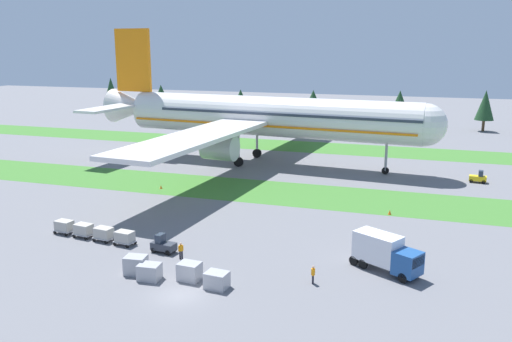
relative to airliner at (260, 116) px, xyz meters
name	(u,v)px	position (x,y,z in m)	size (l,w,h in m)	color
ground_plane	(180,295)	(9.71, -53.98, -8.79)	(400.00, 400.00, 0.00)	slate
grass_strip_near	(284,193)	(9.71, -18.92, -8.78)	(320.00, 12.77, 0.01)	#3D752D
grass_strip_far	(330,148)	(9.71, 18.61, -8.78)	(320.00, 12.77, 0.01)	#3D752D
airliner	(260,116)	(0.00, 0.00, 0.00)	(64.90, 80.14, 24.50)	silver
baggage_tug	(163,245)	(3.58, -45.38, -7.97)	(2.74, 1.61, 1.97)	#2D333D
cargo_dolly_lead	(125,237)	(-1.41, -44.77, -7.87)	(2.37, 1.76, 1.55)	#A3A3A8
cargo_dolly_second	(104,233)	(-4.28, -44.41, -7.87)	(2.37, 1.76, 1.55)	#A3A3A8
cargo_dolly_third	(84,229)	(-7.16, -44.05, -7.87)	(2.37, 1.76, 1.55)	#A3A3A8
cargo_dolly_fourth	(64,226)	(-10.04, -43.70, -7.87)	(2.37, 1.76, 1.55)	#A3A3A8
catering_truck	(386,252)	(26.27, -43.19, -6.83)	(7.19, 5.40, 3.58)	#1E4C8E
pushback_tractor	(478,177)	(37.41, -3.20, -7.97)	(2.70, 1.52, 1.97)	yellow
ground_crew_marshaller	(313,274)	(20.26, -48.07, -7.84)	(0.36, 0.55, 1.74)	black
ground_crew_loader	(181,250)	(6.17, -46.44, -7.84)	(0.40, 0.45, 1.74)	black
uld_container_0	(136,265)	(3.67, -51.11, -7.91)	(2.00, 1.60, 1.76)	#A3A3A8
uld_container_1	(149,272)	(5.56, -51.88, -8.03)	(2.00, 1.60, 1.51)	#A3A3A8
uld_container_2	(190,271)	(9.15, -50.80, -7.95)	(2.00, 1.60, 1.67)	#A3A3A8
uld_container_3	(217,280)	(12.22, -51.64, -8.03)	(2.00, 1.60, 1.50)	#A3A3A8
taxiway_marker_0	(161,187)	(-8.87, -22.22, -8.53)	(0.44, 0.44, 0.51)	orange
taxiway_marker_1	(390,212)	(25.34, -24.71, -8.47)	(0.44, 0.44, 0.63)	orange
distant_tree_line	(329,101)	(3.07, 52.55, -2.13)	(157.41, 10.99, 11.53)	#4C3823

